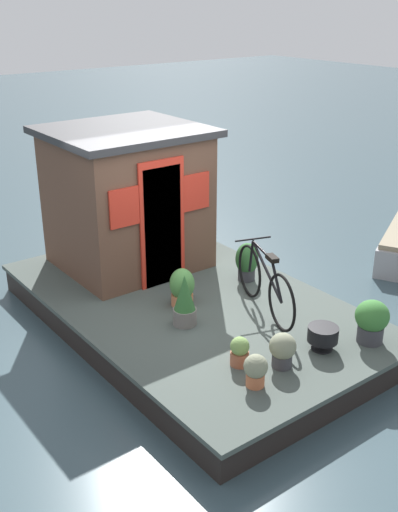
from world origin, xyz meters
name	(u,v)px	position (x,y,z in m)	size (l,w,h in m)	color
ground_plane	(190,325)	(0.00, 0.00, 0.00)	(60.00, 60.00, 0.00)	#384C54
houseboat_deck	(190,312)	(0.00, 0.00, 0.20)	(5.31, 3.22, 0.40)	#424C47
houseboat_cabin	(127,198)	(1.54, 0.00, 1.45)	(2.00, 2.15, 2.07)	brown
bicycle	(265,283)	(-0.86, -0.56, 0.80)	(1.63, 0.66, 0.87)	black
potted_plant_sage	(185,301)	(-0.51, 0.46, 0.72)	(0.30, 0.30, 0.66)	slate
potted_plant_basil	(247,261)	(0.01, -1.02, 0.69)	(0.33, 0.33, 0.56)	#38383D
potted_plant_ivy	(240,351)	(-1.62, 0.52, 0.57)	(0.21, 0.21, 0.34)	#935138
potted_plant_lavender	(283,349)	(-1.93, 0.17, 0.62)	(0.30, 0.30, 0.40)	#38383D
potted_plant_geranium	(372,320)	(-2.18, -1.04, 0.69)	(0.40, 0.40, 0.53)	#38383D
potted_plant_rosemary	(256,370)	(-2.03, 0.65, 0.60)	(0.26, 0.26, 0.36)	#B2603D
potted_plant_thyme	(182,287)	(-0.06, 0.18, 0.65)	(0.33, 0.33, 0.51)	#C6754C
charcoal_grill	(323,335)	(-1.95, -0.46, 0.59)	(0.36, 0.36, 0.29)	black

